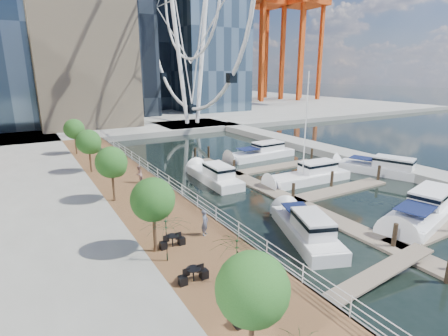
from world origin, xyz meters
name	(u,v)px	position (x,y,z in m)	size (l,w,h in m)	color
ground	(338,247)	(0.00, 0.00, 0.00)	(520.00, 520.00, 0.00)	black
boardwalk	(139,197)	(-9.00, 15.00, 0.50)	(6.00, 60.00, 1.00)	brown
seawall	(170,192)	(-6.00, 15.00, 0.50)	(0.25, 60.00, 1.00)	#595954
land_far	(82,108)	(0.00, 102.00, 0.50)	(200.00, 114.00, 1.00)	gray
breakwater	(327,151)	(20.00, 20.00, 0.50)	(4.00, 60.00, 1.00)	gray
pier	(192,126)	(14.00, 52.00, 0.50)	(14.00, 12.00, 1.00)	gray
railing	(169,182)	(-6.10, 15.00, 1.52)	(0.10, 60.00, 1.05)	white
floating_docks	(317,183)	(7.97, 9.98, 0.49)	(16.00, 34.00, 2.60)	#6D6051
port_cranes	(270,48)	(67.67, 95.67, 20.00)	(40.00, 52.00, 38.00)	#D84C14
street_trees	(111,162)	(-11.40, 14.00, 4.29)	(2.60, 42.60, 4.60)	#3F2B1C
cafe_tables	(220,293)	(-10.40, -2.00, 1.37)	(2.50, 13.70, 0.74)	black
yacht_foreground	(424,218)	(9.86, -0.09, 0.00)	(3.22, 12.00, 2.15)	white
pedestrian_near	(205,223)	(-7.84, 4.40, 1.88)	(0.64, 0.42, 1.76)	#50566A
pedestrian_mid	(139,174)	(-8.10, 17.69, 1.85)	(0.83, 0.64, 1.70)	#906C64
pedestrian_far	(100,151)	(-9.27, 29.88, 1.90)	(1.06, 0.44, 1.81)	#2E353A
moored_yachts	(313,184)	(8.46, 10.97, 0.00)	(25.06, 35.89, 11.50)	white
cafe_seating	(214,267)	(-10.23, -1.16, 2.23)	(5.67, 13.45, 2.60)	#0D3215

